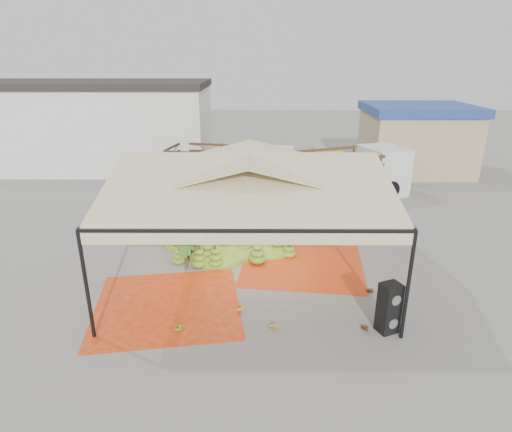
{
  "coord_description": "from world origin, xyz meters",
  "views": [
    {
      "loc": [
        0.27,
        -13.31,
        6.89
      ],
      "look_at": [
        0.2,
        1.5,
        1.3
      ],
      "focal_mm": 30.0,
      "sensor_mm": 36.0,
      "label": 1
    }
  ],
  "objects_px": {
    "vendor": "(229,203)",
    "truck_left": "(235,163)",
    "banana_heap": "(230,232)",
    "truck_right": "(345,169)",
    "speaker_stack": "(389,308)"
  },
  "relations": [
    {
      "from": "speaker_stack",
      "to": "truck_left",
      "type": "height_order",
      "value": "truck_left"
    },
    {
      "from": "banana_heap",
      "to": "truck_left",
      "type": "distance_m",
      "value": 7.66
    },
    {
      "from": "truck_right",
      "to": "banana_heap",
      "type": "bearing_deg",
      "value": -151.8
    },
    {
      "from": "truck_left",
      "to": "speaker_stack",
      "type": "bearing_deg",
      "value": -57.84
    },
    {
      "from": "banana_heap",
      "to": "vendor",
      "type": "bearing_deg",
      "value": 94.39
    },
    {
      "from": "speaker_stack",
      "to": "truck_right",
      "type": "relative_size",
      "value": 0.19
    },
    {
      "from": "speaker_stack",
      "to": "truck_right",
      "type": "height_order",
      "value": "truck_right"
    },
    {
      "from": "vendor",
      "to": "truck_right",
      "type": "distance_m",
      "value": 6.63
    },
    {
      "from": "vendor",
      "to": "truck_left",
      "type": "relative_size",
      "value": 0.24
    },
    {
      "from": "banana_heap",
      "to": "vendor",
      "type": "xyz_separation_m",
      "value": [
        -0.21,
        2.7,
        0.25
      ]
    },
    {
      "from": "vendor",
      "to": "banana_heap",
      "type": "bearing_deg",
      "value": 93.42
    },
    {
      "from": "banana_heap",
      "to": "speaker_stack",
      "type": "relative_size",
      "value": 3.82
    },
    {
      "from": "banana_heap",
      "to": "truck_right",
      "type": "xyz_separation_m",
      "value": [
        5.44,
        6.11,
        0.93
      ]
    },
    {
      "from": "truck_right",
      "to": "speaker_stack",
      "type": "bearing_deg",
      "value": -114.88
    },
    {
      "from": "banana_heap",
      "to": "truck_left",
      "type": "xyz_separation_m",
      "value": [
        -0.15,
        7.61,
        0.83
      ]
    }
  ]
}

